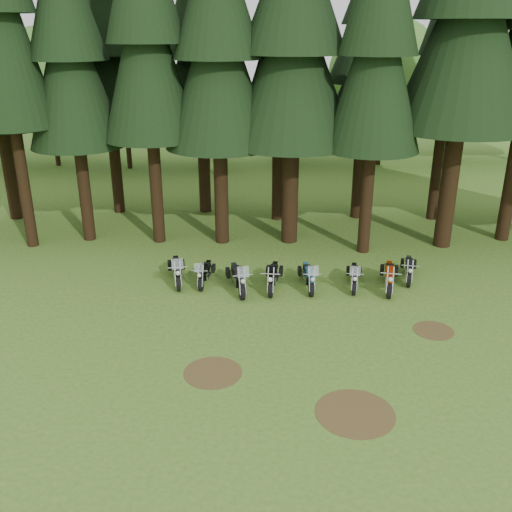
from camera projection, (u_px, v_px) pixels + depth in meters
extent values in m
plane|color=#406B1F|center=(305.00, 339.00, 19.23)|extent=(120.00, 120.00, 0.00)
cylinder|color=black|center=(23.00, 176.00, 26.16)|extent=(0.52, 0.52, 6.77)
cylinder|color=black|center=(84.00, 185.00, 27.20)|extent=(0.58, 0.58, 5.53)
cone|color=black|center=(70.00, 68.00, 25.21)|extent=(4.32, 4.32, 6.91)
cylinder|color=black|center=(156.00, 181.00, 26.86)|extent=(0.58, 0.58, 5.99)
cone|color=black|center=(147.00, 52.00, 24.71)|extent=(4.32, 4.32, 7.49)
cylinder|color=black|center=(221.00, 186.00, 26.87)|extent=(0.66, 0.66, 5.57)
cone|color=black|center=(218.00, 68.00, 24.87)|extent=(4.95, 4.95, 6.96)
cylinder|color=black|center=(290.00, 184.00, 26.92)|extent=(0.77, 0.77, 5.70)
cone|color=black|center=(293.00, 63.00, 24.87)|extent=(5.81, 5.81, 7.12)
cylinder|color=black|center=(367.00, 192.00, 25.64)|extent=(0.55, 0.55, 5.71)
cone|color=black|center=(377.00, 64.00, 23.59)|extent=(4.15, 4.15, 7.14)
cylinder|color=black|center=(450.00, 178.00, 26.19)|extent=(0.80, 0.80, 6.62)
cone|color=black|center=(469.00, 30.00, 23.82)|extent=(5.98, 5.98, 8.27)
cylinder|color=black|center=(512.00, 176.00, 27.06)|extent=(0.64, 0.64, 6.35)
cylinder|color=black|center=(9.00, 165.00, 30.26)|extent=(0.67, 0.67, 5.87)
cylinder|color=black|center=(115.00, 163.00, 31.40)|extent=(0.60, 0.60, 5.53)
cone|color=black|center=(106.00, 62.00, 29.41)|extent=(4.52, 4.52, 6.91)
cylinder|color=black|center=(204.00, 163.00, 31.50)|extent=(0.65, 0.65, 5.55)
cone|color=black|center=(200.00, 61.00, 29.50)|extent=(4.85, 4.85, 6.94)
cylinder|color=black|center=(278.00, 169.00, 30.19)|extent=(0.58, 0.58, 5.52)
cone|color=black|center=(279.00, 64.00, 28.21)|extent=(4.35, 4.35, 6.90)
cylinder|color=black|center=(359.00, 175.00, 30.67)|extent=(0.66, 0.66, 4.70)
cone|color=black|center=(365.00, 88.00, 28.99)|extent=(4.94, 4.94, 5.87)
cone|color=black|center=(369.00, 30.00, 27.95)|extent=(3.95, 3.95, 4.96)
cylinder|color=black|center=(437.00, 169.00, 30.19)|extent=(0.53, 0.53, 5.56)
cone|color=black|center=(449.00, 63.00, 28.19)|extent=(3.94, 3.94, 6.95)
cylinder|color=black|center=(56.00, 143.00, 42.55)|extent=(0.36, 0.36, 3.29)
sphere|color=#3D6D29|center=(48.00, 82.00, 40.90)|extent=(7.69, 7.69, 7.69)
sphere|color=#3D6D29|center=(64.00, 95.00, 40.39)|extent=(5.49, 5.49, 5.49)
cylinder|color=black|center=(129.00, 149.00, 41.75)|extent=(0.36, 0.36, 2.80)
sphere|color=#3D6D29|center=(124.00, 97.00, 40.35)|extent=(6.53, 6.53, 6.53)
sphere|color=#3D6D29|center=(139.00, 108.00, 39.91)|extent=(4.67, 4.67, 4.67)
cylinder|color=black|center=(207.00, 150.00, 42.17)|extent=(0.36, 0.36, 2.55)
sphere|color=#3D6D29|center=(206.00, 103.00, 40.89)|extent=(5.95, 5.95, 5.95)
sphere|color=#3D6D29|center=(220.00, 113.00, 40.49)|extent=(4.25, 4.25, 4.25)
cylinder|color=black|center=(291.00, 147.00, 43.35)|extent=(0.36, 0.36, 2.47)
sphere|color=#3D6D29|center=(292.00, 103.00, 42.11)|extent=(5.76, 5.76, 5.76)
sphere|color=#3D6D29|center=(306.00, 112.00, 41.73)|extent=(4.12, 4.12, 4.12)
cylinder|color=black|center=(380.00, 141.00, 42.72)|extent=(0.36, 0.36, 3.52)
sphere|color=#3D6D29|center=(385.00, 76.00, 40.96)|extent=(8.21, 8.21, 8.21)
sphere|color=#3D6D29|center=(407.00, 89.00, 40.41)|extent=(5.87, 5.87, 5.87)
cylinder|color=black|center=(461.00, 142.00, 44.06)|extent=(0.36, 0.36, 2.94)
sphere|color=#3D6D29|center=(468.00, 89.00, 42.59)|extent=(6.86, 6.86, 6.86)
sphere|color=#3D6D29|center=(487.00, 100.00, 42.13)|extent=(4.90, 4.90, 4.90)
cylinder|color=#4C3D1E|center=(213.00, 373.00, 17.35)|extent=(1.80, 1.80, 0.01)
cylinder|color=#4C3D1E|center=(433.00, 330.00, 19.74)|extent=(1.40, 1.40, 0.01)
cylinder|color=#4C3D1E|center=(355.00, 413.00, 15.54)|extent=(2.20, 2.20, 0.01)
cylinder|color=black|center=(178.00, 283.00, 22.58)|extent=(0.26, 0.71, 0.70)
cylinder|color=black|center=(176.00, 267.00, 24.08)|extent=(0.26, 0.71, 0.70)
cube|color=silver|center=(177.00, 272.00, 23.34)|extent=(0.42, 0.78, 0.36)
cube|color=black|center=(177.00, 266.00, 22.98)|extent=(0.41, 0.63, 0.25)
cube|color=black|center=(176.00, 262.00, 23.44)|extent=(0.41, 0.63, 0.13)
cube|color=silver|center=(177.00, 264.00, 21.94)|extent=(0.46, 0.21, 0.42)
cylinder|color=black|center=(201.00, 284.00, 22.62)|extent=(0.21, 0.61, 0.60)
cylinder|color=black|center=(209.00, 270.00, 23.92)|extent=(0.21, 0.61, 0.60)
cube|color=silver|center=(205.00, 274.00, 23.28)|extent=(0.34, 0.67, 0.31)
cube|color=black|center=(204.00, 269.00, 22.96)|extent=(0.34, 0.54, 0.22)
cube|color=black|center=(206.00, 266.00, 23.36)|extent=(0.34, 0.54, 0.11)
cube|color=silver|center=(199.00, 268.00, 22.06)|extent=(0.40, 0.17, 0.36)
cylinder|color=black|center=(242.00, 291.00, 21.86)|extent=(0.29, 0.72, 0.70)
cylinder|color=black|center=(234.00, 274.00, 23.36)|extent=(0.29, 0.72, 0.70)
cube|color=silver|center=(238.00, 280.00, 22.62)|extent=(0.44, 0.79, 0.36)
cube|color=black|center=(239.00, 273.00, 22.26)|extent=(0.43, 0.64, 0.26)
cube|color=black|center=(236.00, 269.00, 22.72)|extent=(0.43, 0.64, 0.13)
cube|color=silver|center=(243.00, 272.00, 21.22)|extent=(0.47, 0.22, 0.42)
cylinder|color=black|center=(271.00, 289.00, 22.06)|extent=(0.24, 0.70, 0.68)
cylinder|color=black|center=(275.00, 273.00, 23.53)|extent=(0.24, 0.70, 0.68)
cube|color=silver|center=(273.00, 278.00, 22.81)|extent=(0.39, 0.76, 0.35)
cube|color=black|center=(273.00, 272.00, 22.45)|extent=(0.39, 0.61, 0.25)
cube|color=black|center=(274.00, 268.00, 22.90)|extent=(0.39, 0.61, 0.12)
cylinder|color=black|center=(311.00, 289.00, 22.14)|extent=(0.18, 0.66, 0.66)
cylinder|color=black|center=(305.00, 273.00, 23.56)|extent=(0.18, 0.66, 0.66)
cube|color=silver|center=(308.00, 278.00, 22.86)|extent=(0.32, 0.71, 0.34)
cube|color=navy|center=(309.00, 272.00, 22.51)|extent=(0.33, 0.56, 0.24)
cube|color=black|center=(307.00, 268.00, 22.95)|extent=(0.33, 0.56, 0.12)
cube|color=silver|center=(313.00, 271.00, 21.53)|extent=(0.42, 0.15, 0.39)
cylinder|color=black|center=(354.00, 288.00, 22.27)|extent=(0.23, 0.63, 0.62)
cylinder|color=black|center=(354.00, 273.00, 23.60)|extent=(0.23, 0.63, 0.62)
cube|color=silver|center=(354.00, 278.00, 22.94)|extent=(0.36, 0.69, 0.32)
cube|color=black|center=(355.00, 272.00, 22.62)|extent=(0.36, 0.55, 0.22)
cube|color=black|center=(354.00, 269.00, 23.03)|extent=(0.36, 0.55, 0.11)
cube|color=silver|center=(356.00, 271.00, 21.69)|extent=(0.41, 0.18, 0.37)
cylinder|color=black|center=(389.00, 290.00, 21.98)|extent=(0.30, 0.73, 0.71)
cylinder|color=black|center=(389.00, 273.00, 23.51)|extent=(0.30, 0.73, 0.71)
cube|color=silver|center=(389.00, 278.00, 22.76)|extent=(0.46, 0.80, 0.37)
cube|color=#9F2300|center=(390.00, 272.00, 22.39)|extent=(0.44, 0.65, 0.26)
cube|color=black|center=(390.00, 268.00, 22.85)|extent=(0.44, 0.65, 0.13)
cylinder|color=black|center=(409.00, 280.00, 22.94)|extent=(0.28, 0.65, 0.64)
cylinder|color=black|center=(408.00, 265.00, 24.30)|extent=(0.28, 0.65, 0.64)
cube|color=silver|center=(409.00, 270.00, 23.63)|extent=(0.42, 0.72, 0.33)
cube|color=black|center=(410.00, 264.00, 23.30)|extent=(0.40, 0.58, 0.23)
cube|color=black|center=(409.00, 261.00, 23.72)|extent=(0.40, 0.58, 0.12)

